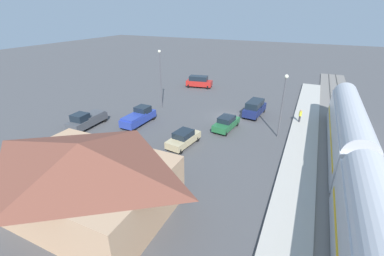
% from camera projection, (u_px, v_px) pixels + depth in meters
% --- Properties ---
extents(ground_plane, '(200.00, 200.00, 0.00)m').
position_uv_depth(ground_plane, '(228.00, 117.00, 36.40)').
color(ground_plane, '#4C4C4F').
extents(railway_track, '(4.80, 70.00, 0.30)m').
position_uv_depth(railway_track, '(340.00, 135.00, 31.00)').
color(railway_track, slate).
rests_on(railway_track, ground).
extents(platform, '(3.20, 46.00, 0.30)m').
position_uv_depth(platform, '(304.00, 129.00, 32.51)').
color(platform, '#B7B2A8').
rests_on(platform, ground).
extents(station_building, '(12.76, 9.11, 5.53)m').
position_uv_depth(station_building, '(85.00, 176.00, 18.61)').
color(station_building, tan).
rests_on(station_building, ground).
extents(pedestrian_on_platform, '(0.36, 0.36, 1.71)m').
position_uv_depth(pedestrian_on_platform, '(300.00, 115.00, 33.71)').
color(pedestrian_on_platform, '#333338').
rests_on(pedestrian_on_platform, platform).
extents(sedan_green, '(2.38, 4.69, 1.74)m').
position_uv_depth(sedan_green, '(226.00, 123.00, 32.33)').
color(sedan_green, '#236638').
rests_on(sedan_green, ground).
extents(suv_navy, '(2.43, 5.07, 2.22)m').
position_uv_depth(suv_navy, '(255.00, 108.00, 36.53)').
color(suv_navy, navy).
rests_on(suv_navy, ground).
extents(pickup_blue, '(2.14, 5.46, 2.14)m').
position_uv_depth(pickup_blue, '(139.00, 117.00, 33.84)').
color(pickup_blue, '#283D9E').
rests_on(pickup_blue, ground).
extents(suv_red, '(5.16, 3.01, 2.22)m').
position_uv_depth(suv_red, '(199.00, 81.00, 50.02)').
color(suv_red, red).
rests_on(suv_red, ground).
extents(pickup_charcoal, '(2.07, 5.44, 2.14)m').
position_uv_depth(pickup_charcoal, '(86.00, 120.00, 32.88)').
color(pickup_charcoal, '#47494F').
rests_on(pickup_charcoal, ground).
extents(sedan_tan, '(2.42, 4.71, 1.74)m').
position_uv_depth(sedan_tan, '(183.00, 138.00, 28.45)').
color(sedan_tan, '#C6B284').
rests_on(sedan_tan, ground).
extents(light_pole_near_platform, '(0.44, 0.44, 7.47)m').
position_uv_depth(light_pole_near_platform, '(283.00, 99.00, 28.85)').
color(light_pole_near_platform, '#515156').
rests_on(light_pole_near_platform, ground).
extents(light_pole_lot_center, '(0.44, 0.44, 8.65)m').
position_uv_depth(light_pole_lot_center, '(160.00, 73.00, 37.81)').
color(light_pole_lot_center, '#515156').
rests_on(light_pole_lot_center, ground).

